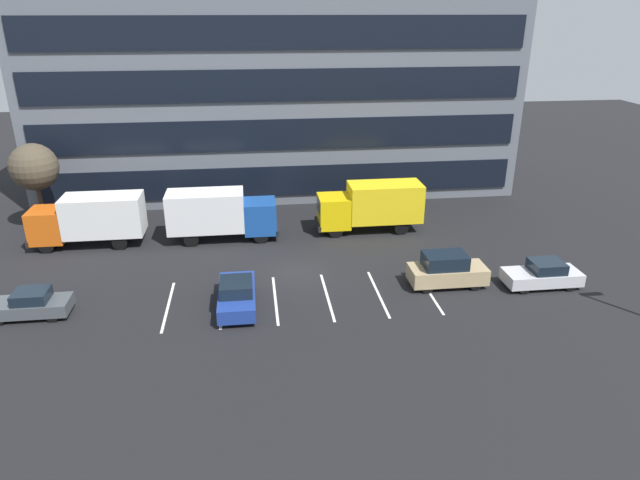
# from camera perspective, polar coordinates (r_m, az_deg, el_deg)

# --- Properties ---
(ground_plane) EXTENTS (120.00, 120.00, 0.00)m
(ground_plane) POSITION_cam_1_polar(r_m,az_deg,el_deg) (33.40, -2.42, -3.19)
(ground_plane) COLOR black
(office_building) EXTENTS (37.89, 11.58, 18.00)m
(office_building) POSITION_cam_1_polar(r_m,az_deg,el_deg) (48.34, -4.49, 15.92)
(office_building) COLOR slate
(office_building) RESTS_ON ground_plane
(lot_markings) EXTENTS (14.14, 5.40, 0.01)m
(lot_markings) POSITION_cam_1_polar(r_m,az_deg,el_deg) (30.45, -1.88, -5.87)
(lot_markings) COLOR silver
(lot_markings) RESTS_ON ground_plane
(box_truck_blue) EXTENTS (7.21, 2.39, 3.34)m
(box_truck_blue) POSITION_cam_1_polar(r_m,az_deg,el_deg) (37.87, -10.05, 2.72)
(box_truck_blue) COLOR #194799
(box_truck_blue) RESTS_ON ground_plane
(box_truck_yellow_all) EXTENTS (7.22, 2.39, 3.35)m
(box_truck_yellow_all) POSITION_cam_1_polar(r_m,az_deg,el_deg) (39.00, 5.23, 3.57)
(box_truck_yellow_all) COLOR yellow
(box_truck_yellow_all) RESTS_ON ground_plane
(box_truck_orange) EXTENTS (7.17, 2.37, 3.32)m
(box_truck_orange) POSITION_cam_1_polar(r_m,az_deg,el_deg) (39.29, -22.23, 2.06)
(box_truck_orange) COLOR #D85914
(box_truck_orange) RESTS_ON ground_plane
(sedan_silver) EXTENTS (4.18, 1.75, 1.50)m
(sedan_silver) POSITION_cam_1_polar(r_m,az_deg,el_deg) (33.74, 21.55, -3.26)
(sedan_silver) COLOR silver
(sedan_silver) RESTS_ON ground_plane
(suv_tan) EXTENTS (4.25, 1.80, 1.92)m
(suv_tan) POSITION_cam_1_polar(r_m,az_deg,el_deg) (32.15, 12.66, -2.99)
(suv_tan) COLOR tan
(suv_tan) RESTS_ON ground_plane
(sedan_navy) EXTENTS (1.87, 4.47, 1.60)m
(sedan_navy) POSITION_cam_1_polar(r_m,az_deg,el_deg) (29.50, -8.39, -5.46)
(sedan_navy) COLOR navy
(sedan_navy) RESTS_ON ground_plane
(sedan_charcoal) EXTENTS (3.94, 1.65, 1.41)m
(sedan_charcoal) POSITION_cam_1_polar(r_m,az_deg,el_deg) (31.94, -27.23, -5.80)
(sedan_charcoal) COLOR #474C51
(sedan_charcoal) RESTS_ON ground_plane
(bare_tree) EXTENTS (3.20, 3.20, 6.00)m
(bare_tree) POSITION_cam_1_polar(r_m,az_deg,el_deg) (43.26, -26.90, 6.56)
(bare_tree) COLOR #473323
(bare_tree) RESTS_ON ground_plane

